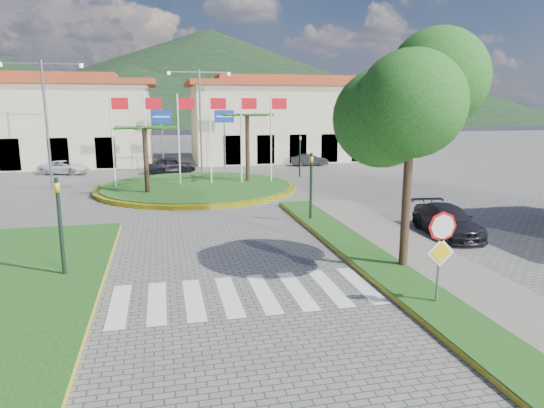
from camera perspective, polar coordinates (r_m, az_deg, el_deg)
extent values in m
plane|color=#63605D|center=(10.58, 0.34, -18.68)|extent=(160.00, 160.00, 0.00)
cube|color=gray|center=(14.55, 22.46, -10.51)|extent=(4.00, 28.00, 0.15)
cube|color=#194914|center=(13.91, 18.34, -11.16)|extent=(1.60, 28.00, 0.18)
cube|color=#194914|center=(16.39, -27.99, -8.46)|extent=(5.00, 14.00, 0.18)
cube|color=silver|center=(14.10, -3.43, -10.61)|extent=(8.00, 3.00, 0.01)
cylinder|color=yellow|center=(31.40, -8.85, 1.91)|extent=(12.70, 12.70, 0.24)
cylinder|color=#194914|center=(31.39, -8.85, 1.96)|extent=(12.00, 12.00, 0.30)
cylinder|color=black|center=(29.09, -14.60, 4.70)|extent=(0.28, 0.28, 4.05)
cylinder|color=black|center=(32.52, -2.90, 6.31)|extent=(0.28, 0.28, 4.68)
cylinder|color=silver|center=(31.61, -18.21, 6.80)|extent=(0.10, 0.10, 6.00)
cube|color=red|center=(31.48, -17.48, 11.21)|extent=(1.00, 0.03, 0.70)
cylinder|color=silver|center=(31.49, -14.57, 6.99)|extent=(0.10, 0.10, 6.00)
cube|color=red|center=(31.39, -13.77, 11.40)|extent=(1.00, 0.03, 0.70)
cylinder|color=silver|center=(31.50, -10.90, 7.15)|extent=(0.10, 0.10, 6.00)
cube|color=red|center=(31.43, -10.05, 11.56)|extent=(1.00, 0.03, 0.70)
cylinder|color=silver|center=(31.63, -7.25, 7.28)|extent=(0.10, 0.10, 6.00)
cube|color=red|center=(31.60, -6.35, 11.66)|extent=(1.00, 0.03, 0.70)
cylinder|color=silver|center=(31.89, -3.65, 7.39)|extent=(0.10, 0.10, 6.00)
cube|color=red|center=(31.89, -2.71, 11.71)|extent=(1.00, 0.03, 0.70)
cylinder|color=silver|center=(32.27, -0.11, 7.46)|extent=(0.10, 0.10, 6.00)
cube|color=red|center=(32.31, 0.86, 11.72)|extent=(1.00, 0.03, 0.70)
cylinder|color=slate|center=(13.57, 19.02, -6.56)|extent=(0.07, 0.07, 2.50)
cylinder|color=red|center=(13.26, 19.42, -2.51)|extent=(0.80, 0.03, 0.80)
cube|color=yellow|center=(13.43, 19.24, -5.42)|extent=(0.78, 0.03, 0.78)
cylinder|color=black|center=(16.14, 15.50, -0.02)|extent=(0.28, 0.28, 4.40)
ellipsoid|color=#124612|center=(15.83, 16.09, 10.68)|extent=(3.60, 3.60, 3.20)
cylinder|color=black|center=(16.14, -23.60, -2.76)|extent=(0.12, 0.12, 3.20)
imported|color=gold|center=(15.94, -23.89, 0.73)|extent=(0.15, 0.18, 0.90)
cylinder|color=black|center=(22.22, 4.60, 1.90)|extent=(0.12, 0.12, 3.20)
imported|color=gold|center=(22.08, 4.65, 4.46)|extent=(0.15, 0.18, 0.90)
cylinder|color=black|center=(36.51, 3.29, 5.72)|extent=(0.12, 0.12, 3.20)
imported|color=gold|center=(36.42, 3.31, 7.28)|extent=(0.18, 0.15, 0.90)
cylinder|color=slate|center=(39.99, -12.78, 7.40)|extent=(0.12, 0.12, 5.20)
cube|color=#0F36A5|center=(39.84, -12.90, 9.98)|extent=(1.60, 0.05, 1.00)
cylinder|color=slate|center=(40.31, -5.60, 7.66)|extent=(0.12, 0.12, 5.20)
cube|color=#0F36A5|center=(40.17, -5.64, 10.22)|extent=(1.60, 0.05, 1.00)
cylinder|color=slate|center=(39.04, -8.40, 9.53)|extent=(0.16, 0.16, 8.00)
cube|color=slate|center=(39.02, -10.39, 15.05)|extent=(2.40, 0.08, 0.08)
cube|color=slate|center=(39.20, -6.76, 15.14)|extent=(2.40, 0.08, 0.08)
cylinder|color=slate|center=(33.64, -24.96, 8.27)|extent=(0.16, 0.16, 8.00)
cube|color=slate|center=(33.97, -27.56, 14.50)|extent=(2.40, 0.08, 0.08)
cube|color=slate|center=(33.48, -23.45, 14.91)|extent=(2.40, 0.08, 0.08)
cube|color=beige|center=(48.42, -27.36, 8.16)|extent=(22.00, 9.00, 7.00)
cube|color=brown|center=(48.42, -27.78, 12.58)|extent=(23.32, 9.54, 0.50)
cube|color=brown|center=(48.44, -27.84, 13.17)|extent=(16.50, 4.95, 0.60)
cube|color=beige|center=(48.46, 1.64, 9.43)|extent=(18.00, 9.00, 7.00)
cube|color=brown|center=(48.46, 1.67, 13.87)|extent=(19.08, 9.54, 0.50)
cube|color=brown|center=(48.48, 1.67, 14.46)|extent=(13.50, 4.95, 0.60)
cone|color=black|center=(170.03, -7.28, 14.78)|extent=(180.00, 180.00, 30.00)
cone|color=black|center=(160.98, 14.12, 12.57)|extent=(120.00, 120.00, 18.00)
cone|color=black|center=(139.14, -16.47, 12.24)|extent=(110.00, 110.00, 16.00)
imported|color=silver|center=(41.32, -23.28, 3.98)|extent=(4.13, 2.95, 1.05)
imported|color=black|center=(39.18, -11.84, 4.51)|extent=(4.13, 2.40, 1.32)
imported|color=black|center=(43.38, 4.45, 5.21)|extent=(3.22, 1.20, 1.05)
imported|color=black|center=(21.41, 19.91, -1.84)|extent=(2.13, 4.36, 1.22)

